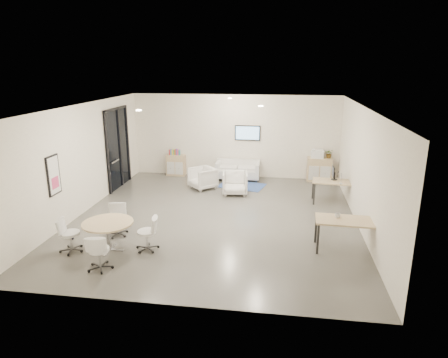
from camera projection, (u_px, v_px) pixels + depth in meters
name	position (u px, v px, depth m)	size (l,w,h in m)	color
room_shell	(216.00, 164.00, 11.23)	(9.60, 10.60, 4.80)	#4F4D48
glass_door	(118.00, 146.00, 14.19)	(0.09, 1.90, 2.85)	black
artwork	(54.00, 175.00, 10.28)	(0.05, 0.54, 1.04)	black
wall_tv	(248.00, 133.00, 15.36)	(0.98, 0.06, 0.58)	black
ceiling_spots	(213.00, 104.00, 11.61)	(3.14, 4.14, 0.03)	#FFEAC6
sideboard_left	(176.00, 165.00, 15.95)	(0.74, 0.38, 0.83)	tan
sideboard_right	(319.00, 170.00, 15.13)	(0.91, 0.44, 0.91)	tan
books	(175.00, 152.00, 15.82)	(0.43, 0.14, 0.22)	red
printer	(318.00, 154.00, 14.98)	(0.52, 0.46, 0.33)	white
loveseat	(238.00, 171.00, 15.43)	(1.68, 0.87, 0.63)	silver
blue_rug	(242.00, 185.00, 14.67)	(1.61, 1.07, 0.01)	#304B94
armchair_left	(203.00, 177.00, 14.25)	(0.81, 0.76, 0.84)	silver
armchair_right	(235.00, 182.00, 13.64)	(0.83, 0.78, 0.85)	silver
desk_rear	(335.00, 183.00, 12.72)	(1.44, 0.82, 0.72)	tan
desk_front	(347.00, 223.00, 9.43)	(1.51, 0.81, 0.77)	tan
monitor	(333.00, 173.00, 12.78)	(0.20, 0.50, 0.44)	black
round_table	(108.00, 225.00, 9.40)	(1.19, 1.19, 0.73)	tan
meeting_chairs	(109.00, 235.00, 9.47)	(2.44, 2.44, 0.82)	white
plant_cabinet	(329.00, 155.00, 14.95)	(0.30, 0.33, 0.26)	#3F7F3F
plant_floor	(72.00, 237.00, 10.17)	(0.17, 0.31, 0.14)	#3F7F3F
cup	(338.00, 215.00, 9.52)	(0.13, 0.10, 0.13)	white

